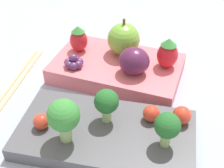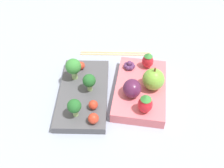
{
  "view_description": "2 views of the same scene",
  "coord_description": "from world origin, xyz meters",
  "px_view_note": "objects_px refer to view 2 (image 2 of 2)",
  "views": [
    {
      "loc": [
        -0.05,
        0.34,
        0.31
      ],
      "look_at": [
        0.01,
        -0.0,
        0.04
      ],
      "focal_mm": 50.0,
      "sensor_mm": 36.0,
      "label": 1
    },
    {
      "loc": [
        -0.41,
        0.01,
        0.47
      ],
      "look_at": [
        0.01,
        -0.0,
        0.04
      ],
      "focal_mm": 40.0,
      "sensor_mm": 36.0,
      "label": 2
    }
  ],
  "objects_px": {
    "cherry_tomato_0": "(93,118)",
    "plum": "(132,88)",
    "chopsticks_pair": "(116,53)",
    "broccoli_floret_1": "(74,107)",
    "apple": "(153,79)",
    "bento_box_fruit": "(140,89)",
    "broccoli_floret_0": "(73,67)",
    "cherry_tomato_1": "(93,105)",
    "cherry_tomato_2": "(81,66)",
    "strawberry_1": "(148,60)",
    "grape_cluster": "(129,66)",
    "bento_box_savoury": "(84,93)",
    "broccoli_floret_2": "(89,81)",
    "strawberry_0": "(145,104)"
  },
  "relations": [
    {
      "from": "apple",
      "to": "grape_cluster",
      "type": "height_order",
      "value": "apple"
    },
    {
      "from": "bento_box_fruit",
      "to": "cherry_tomato_0",
      "type": "distance_m",
      "value": 0.15
    },
    {
      "from": "broccoli_floret_1",
      "to": "cherry_tomato_0",
      "type": "bearing_deg",
      "value": -114.86
    },
    {
      "from": "bento_box_fruit",
      "to": "broccoli_floret_2",
      "type": "height_order",
      "value": "broccoli_floret_2"
    },
    {
      "from": "apple",
      "to": "strawberry_0",
      "type": "xyz_separation_m",
      "value": [
        -0.07,
        0.03,
        -0.0
      ]
    },
    {
      "from": "bento_box_fruit",
      "to": "broccoli_floret_0",
      "type": "xyz_separation_m",
      "value": [
        0.04,
        0.17,
        0.04
      ]
    },
    {
      "from": "broccoli_floret_2",
      "to": "cherry_tomato_0",
      "type": "height_order",
      "value": "broccoli_floret_2"
    },
    {
      "from": "cherry_tomato_1",
      "to": "cherry_tomato_2",
      "type": "relative_size",
      "value": 1.05
    },
    {
      "from": "cherry_tomato_0",
      "to": "strawberry_1",
      "type": "bearing_deg",
      "value": -38.6
    },
    {
      "from": "chopsticks_pair",
      "to": "bento_box_fruit",
      "type": "bearing_deg",
      "value": -159.92
    },
    {
      "from": "cherry_tomato_2",
      "to": "strawberry_1",
      "type": "xyz_separation_m",
      "value": [
        -0.0,
        -0.18,
        0.02
      ]
    },
    {
      "from": "strawberry_0",
      "to": "strawberry_1",
      "type": "height_order",
      "value": "strawberry_0"
    },
    {
      "from": "bento_box_fruit",
      "to": "apple",
      "type": "distance_m",
      "value": 0.05
    },
    {
      "from": "chopsticks_pair",
      "to": "cherry_tomato_1",
      "type": "bearing_deg",
      "value": 165.43
    },
    {
      "from": "plum",
      "to": "strawberry_0",
      "type": "bearing_deg",
      "value": -152.61
    },
    {
      "from": "plum",
      "to": "chopsticks_pair",
      "type": "height_order",
      "value": "plum"
    },
    {
      "from": "cherry_tomato_0",
      "to": "apple",
      "type": "xyz_separation_m",
      "value": [
        0.1,
        -0.14,
        0.02
      ]
    },
    {
      "from": "broccoli_floret_0",
      "to": "cherry_tomato_0",
      "type": "height_order",
      "value": "broccoli_floret_0"
    },
    {
      "from": "broccoli_floret_2",
      "to": "grape_cluster",
      "type": "relative_size",
      "value": 1.57
    },
    {
      "from": "bento_box_savoury",
      "to": "broccoli_floret_2",
      "type": "distance_m",
      "value": 0.04
    },
    {
      "from": "cherry_tomato_2",
      "to": "grape_cluster",
      "type": "distance_m",
      "value": 0.13
    },
    {
      "from": "cherry_tomato_0",
      "to": "strawberry_0",
      "type": "relative_size",
      "value": 0.48
    },
    {
      "from": "cherry_tomato_2",
      "to": "grape_cluster",
      "type": "xyz_separation_m",
      "value": [
        -0.01,
        -0.13,
        0.0
      ]
    },
    {
      "from": "bento_box_savoury",
      "to": "apple",
      "type": "relative_size",
      "value": 3.67
    },
    {
      "from": "broccoli_floret_2",
      "to": "broccoli_floret_1",
      "type": "bearing_deg",
      "value": 159.53
    },
    {
      "from": "cherry_tomato_0",
      "to": "plum",
      "type": "height_order",
      "value": "plum"
    },
    {
      "from": "apple",
      "to": "plum",
      "type": "bearing_deg",
      "value": 114.34
    },
    {
      "from": "broccoli_floret_0",
      "to": "chopsticks_pair",
      "type": "height_order",
      "value": "broccoli_floret_0"
    },
    {
      "from": "broccoli_floret_1",
      "to": "grape_cluster",
      "type": "distance_m",
      "value": 0.2
    },
    {
      "from": "bento_box_fruit",
      "to": "cherry_tomato_0",
      "type": "relative_size",
      "value": 9.15
    },
    {
      "from": "cherry_tomato_1",
      "to": "strawberry_1",
      "type": "relative_size",
      "value": 0.48
    },
    {
      "from": "plum",
      "to": "broccoli_floret_1",
      "type": "bearing_deg",
      "value": 112.44
    },
    {
      "from": "cherry_tomato_0",
      "to": "chopsticks_pair",
      "type": "height_order",
      "value": "cherry_tomato_0"
    },
    {
      "from": "strawberry_0",
      "to": "chopsticks_pair",
      "type": "xyz_separation_m",
      "value": [
        0.24,
        0.06,
        -0.05
      ]
    },
    {
      "from": "broccoli_floret_1",
      "to": "broccoli_floret_0",
      "type": "bearing_deg",
      "value": 5.85
    },
    {
      "from": "cherry_tomato_1",
      "to": "cherry_tomato_2",
      "type": "xyz_separation_m",
      "value": [
        0.14,
        0.04,
        -0.0
      ]
    },
    {
      "from": "bento_box_savoury",
      "to": "cherry_tomato_0",
      "type": "relative_size",
      "value": 9.49
    },
    {
      "from": "cherry_tomato_0",
      "to": "grape_cluster",
      "type": "distance_m",
      "value": 0.19
    },
    {
      "from": "cherry_tomato_1",
      "to": "cherry_tomato_2",
      "type": "bearing_deg",
      "value": 15.48
    },
    {
      "from": "broccoli_floret_1",
      "to": "apple",
      "type": "distance_m",
      "value": 0.2
    },
    {
      "from": "strawberry_1",
      "to": "plum",
      "type": "distance_m",
      "value": 0.11
    },
    {
      "from": "cherry_tomato_0",
      "to": "cherry_tomato_1",
      "type": "xyz_separation_m",
      "value": [
        0.04,
        0.0,
        -0.0
      ]
    },
    {
      "from": "cherry_tomato_1",
      "to": "strawberry_1",
      "type": "distance_m",
      "value": 0.19
    },
    {
      "from": "broccoli_floret_1",
      "to": "apple",
      "type": "height_order",
      "value": "apple"
    },
    {
      "from": "cherry_tomato_1",
      "to": "strawberry_1",
      "type": "xyz_separation_m",
      "value": [
        0.13,
        -0.14,
        0.02
      ]
    },
    {
      "from": "broccoli_floret_0",
      "to": "cherry_tomato_1",
      "type": "distance_m",
      "value": 0.12
    },
    {
      "from": "cherry_tomato_0",
      "to": "grape_cluster",
      "type": "height_order",
      "value": "grape_cluster"
    },
    {
      "from": "strawberry_1",
      "to": "grape_cluster",
      "type": "relative_size",
      "value": 1.48
    },
    {
      "from": "apple",
      "to": "plum",
      "type": "distance_m",
      "value": 0.06
    },
    {
      "from": "plum",
      "to": "broccoli_floret_0",
      "type": "bearing_deg",
      "value": 65.1
    }
  ]
}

